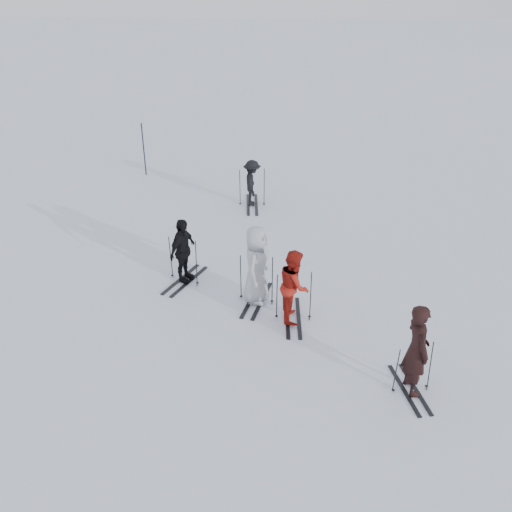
{
  "coord_description": "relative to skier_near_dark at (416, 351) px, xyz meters",
  "views": [
    {
      "loc": [
        0.39,
        -11.28,
        7.8
      ],
      "look_at": [
        0.0,
        1.0,
        1.0
      ],
      "focal_mm": 40.0,
      "sensor_mm": 36.0,
      "label": 1
    }
  ],
  "objects": [
    {
      "name": "skier_red",
      "position": [
        -2.26,
        2.39,
        -0.1
      ],
      "size": [
        0.68,
        0.87,
        1.77
      ],
      "primitive_type": "imported",
      "rotation": [
        0.0,
        0.0,
        1.58
      ],
      "color": "#9D1A11",
      "rests_on": "ground"
    },
    {
      "name": "skier_uphill_left",
      "position": [
        -5.05,
        3.99,
        -0.12
      ],
      "size": [
        0.82,
        1.1,
        1.73
      ],
      "primitive_type": "imported",
      "rotation": [
        0.0,
        0.0,
        1.13
      ],
      "color": "black",
      "rests_on": "ground"
    },
    {
      "name": "skis_grey",
      "position": [
        -3.14,
        3.12,
        -0.33
      ],
      "size": [
        1.95,
        1.34,
        1.3
      ],
      "primitive_type": null,
      "rotation": [
        0.0,
        0.0,
        1.33
      ],
      "color": "black",
      "rests_on": "ground"
    },
    {
      "name": "skier_uphill_far",
      "position": [
        -3.47,
        8.95,
        -0.21
      ],
      "size": [
        0.62,
        1.02,
        1.54
      ],
      "primitive_type": "imported",
      "rotation": [
        0.0,
        0.0,
        1.62
      ],
      "color": "black",
      "rests_on": "ground"
    },
    {
      "name": "skis_red",
      "position": [
        -2.26,
        2.39,
        -0.35
      ],
      "size": [
        1.75,
        0.94,
        1.27
      ],
      "primitive_type": null,
      "rotation": [
        0.0,
        0.0,
        1.58
      ],
      "color": "black",
      "rests_on": "ground"
    },
    {
      "name": "skis_uphill_far",
      "position": [
        -3.47,
        8.95,
        -0.32
      ],
      "size": [
        1.85,
        1.05,
        1.32
      ],
      "primitive_type": null,
      "rotation": [
        0.0,
        0.0,
        1.62
      ],
      "color": "black",
      "rests_on": "ground"
    },
    {
      "name": "skier_near_dark",
      "position": [
        0.0,
        0.0,
        0.0
      ],
      "size": [
        0.61,
        0.8,
        1.96
      ],
      "primitive_type": "imported",
      "rotation": [
        0.0,
        0.0,
        1.78
      ],
      "color": "black",
      "rests_on": "ground"
    },
    {
      "name": "skis_near_dark",
      "position": [
        0.0,
        0.0,
        -0.41
      ],
      "size": [
        1.69,
        1.12,
        1.14
      ],
      "primitive_type": null,
      "rotation": [
        0.0,
        0.0,
        1.78
      ],
      "color": "black",
      "rests_on": "ground"
    },
    {
      "name": "piste_marker",
      "position": [
        -7.62,
        11.67,
        0.02
      ],
      "size": [
        0.05,
        0.05,
        2.0
      ],
      "primitive_type": "cylinder",
      "rotation": [
        0.0,
        0.0,
        0.22
      ],
      "color": "black",
      "rests_on": "ground"
    },
    {
      "name": "skis_uphill_left",
      "position": [
        -5.05,
        3.99,
        -0.34
      ],
      "size": [
        1.99,
        1.59,
        1.28
      ],
      "primitive_type": null,
      "rotation": [
        0.0,
        0.0,
        1.13
      ],
      "color": "black",
      "rests_on": "ground"
    },
    {
      "name": "skier_grey",
      "position": [
        -3.14,
        3.12,
        0.01
      ],
      "size": [
        0.84,
        1.09,
        1.98
      ],
      "primitive_type": "imported",
      "rotation": [
        0.0,
        0.0,
        1.33
      ],
      "color": "#A9AFB3",
      "rests_on": "ground"
    },
    {
      "name": "ground",
      "position": [
        -3.17,
        2.59,
        -0.98
      ],
      "size": [
        120.0,
        120.0,
        0.0
      ],
      "primitive_type": "plane",
      "color": "silver",
      "rests_on": "ground"
    }
  ]
}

